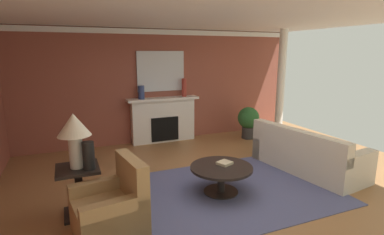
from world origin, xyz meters
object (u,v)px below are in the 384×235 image
at_px(sofa, 306,156).
at_px(potted_plant, 248,120).
at_px(vase_mantel_right, 184,88).
at_px(coffee_table, 221,173).
at_px(vase_mantel_left, 141,92).
at_px(armchair_near_window, 112,210).
at_px(mantel_mirror, 161,71).
at_px(table_lamp, 74,130).
at_px(fireplace, 163,121).
at_px(side_table, 79,188).
at_px(vase_on_side_table, 89,156).

distance_m(sofa, potted_plant, 2.35).
bearing_deg(vase_mantel_right, potted_plant, -18.97).
relative_size(coffee_table, vase_mantel_left, 3.08).
bearing_deg(armchair_near_window, potted_plant, 37.04).
relative_size(mantel_mirror, armchair_near_window, 1.26).
bearing_deg(table_lamp, potted_plant, 28.72).
height_order(fireplace, sofa, fireplace).
xyz_separation_m(side_table, vase_mantel_left, (1.60, 2.90, 0.89)).
bearing_deg(coffee_table, vase_on_side_table, 178.51).
height_order(side_table, vase_mantel_left, vase_mantel_left).
bearing_deg(armchair_near_window, side_table, 119.02).
height_order(fireplace, coffee_table, fireplace).
xyz_separation_m(mantel_mirror, sofa, (1.92, -3.04, -1.47)).
bearing_deg(vase_on_side_table, potted_plant, 30.83).
xyz_separation_m(mantel_mirror, vase_mantel_right, (0.55, -0.17, -0.41)).
bearing_deg(potted_plant, side_table, -151.28).
bearing_deg(sofa, mantel_mirror, 122.24).
xyz_separation_m(table_lamp, vase_on_side_table, (0.15, -0.12, -0.34)).
xyz_separation_m(side_table, vase_on_side_table, (0.15, -0.12, 0.49)).
bearing_deg(table_lamp, vase_on_side_table, -38.66).
relative_size(fireplace, mantel_mirror, 1.50).
height_order(mantel_mirror, potted_plant, mantel_mirror).
bearing_deg(vase_mantel_left, vase_mantel_right, 0.00).
bearing_deg(coffee_table, potted_plant, 49.45).
bearing_deg(armchair_near_window, sofa, 9.90).
bearing_deg(sofa, armchair_near_window, -170.10).
height_order(coffee_table, table_lamp, table_lamp).
distance_m(vase_mantel_right, potted_plant, 1.89).
bearing_deg(armchair_near_window, mantel_mirror, 63.94).
bearing_deg(mantel_mirror, vase_mantel_right, -17.18).
bearing_deg(side_table, vase_mantel_left, 61.06).
bearing_deg(coffee_table, vase_mantel_left, 99.80).
bearing_deg(potted_plant, sofa, -95.41).
distance_m(fireplace, vase_mantel_left, 0.93).
height_order(fireplace, table_lamp, table_lamp).
xyz_separation_m(side_table, table_lamp, (0.00, -0.00, 0.82)).
relative_size(sofa, potted_plant, 2.65).
xyz_separation_m(mantel_mirror, table_lamp, (-2.15, -3.07, -0.54)).
height_order(armchair_near_window, table_lamp, table_lamp).
bearing_deg(armchair_near_window, vase_mantel_left, 70.38).
height_order(armchair_near_window, side_table, armchair_near_window).
distance_m(side_table, vase_on_side_table, 0.52).
bearing_deg(vase_mantel_right, sofa, -64.52).
relative_size(sofa, vase_on_side_table, 5.86).
relative_size(fireplace, vase_mantel_left, 5.55).
relative_size(armchair_near_window, vase_mantel_right, 2.07).
distance_m(sofa, vase_mantel_right, 3.36).
bearing_deg(side_table, vase_mantel_right, 47.01).
xyz_separation_m(armchair_near_window, table_lamp, (-0.35, 0.62, 0.92)).
height_order(table_lamp, vase_on_side_table, table_lamp).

